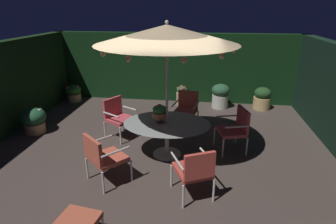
% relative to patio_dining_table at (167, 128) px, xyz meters
% --- Properties ---
extents(ground_plane, '(8.16, 7.92, 0.02)m').
position_rel_patio_dining_table_xyz_m(ground_plane, '(-0.23, -0.02, -0.64)').
color(ground_plane, '#483B36').
extents(hedge_backdrop_rear, '(8.16, 0.30, 2.22)m').
position_rel_patio_dining_table_xyz_m(hedge_backdrop_rear, '(-0.23, 3.79, 0.48)').
color(hedge_backdrop_rear, black).
rests_on(hedge_backdrop_rear, ground_plane).
extents(patio_dining_table, '(1.81, 1.41, 0.75)m').
position_rel_patio_dining_table_xyz_m(patio_dining_table, '(0.00, 0.00, 0.00)').
color(patio_dining_table, beige).
rests_on(patio_dining_table, ground_plane).
extents(patio_umbrella, '(2.71, 2.71, 2.77)m').
position_rel_patio_dining_table_xyz_m(patio_umbrella, '(0.00, 0.00, 1.89)').
color(patio_umbrella, beige).
rests_on(patio_umbrella, ground_plane).
extents(centerpiece_planter, '(0.29, 0.29, 0.39)m').
position_rel_patio_dining_table_xyz_m(centerpiece_planter, '(-0.16, 0.03, 0.34)').
color(centerpiece_planter, '#AA6444').
rests_on(centerpiece_planter, patio_dining_table).
extents(patio_chair_north, '(0.71, 0.76, 0.97)m').
position_rel_patio_dining_table_xyz_m(patio_chair_north, '(1.45, 0.42, -0.07)').
color(patio_chair_north, silver).
rests_on(patio_chair_north, ground_plane).
extents(patio_chair_northeast, '(0.68, 0.69, 0.96)m').
position_rel_patio_dining_table_xyz_m(patio_chair_northeast, '(0.30, 1.47, -0.06)').
color(patio_chair_northeast, silver).
rests_on(patio_chair_northeast, ground_plane).
extents(patio_chair_east, '(0.79, 0.80, 0.95)m').
position_rel_patio_dining_table_xyz_m(patio_chair_east, '(-1.30, 0.75, -0.07)').
color(patio_chair_east, silver).
rests_on(patio_chair_east, ground_plane).
extents(patio_chair_southeast, '(0.86, 0.86, 0.93)m').
position_rel_patio_dining_table_xyz_m(patio_chair_southeast, '(-0.99, -1.14, -0.08)').
color(patio_chair_southeast, silver).
rests_on(patio_chair_southeast, ground_plane).
extents(patio_chair_south, '(0.77, 0.80, 0.93)m').
position_rel_patio_dining_table_xyz_m(patio_chair_south, '(0.64, -1.36, -0.08)').
color(patio_chair_south, beige).
rests_on(patio_chair_south, ground_plane).
extents(ottoman_footrest, '(0.56, 0.45, 0.43)m').
position_rel_patio_dining_table_xyz_m(ottoman_footrest, '(-0.82, -2.52, -0.26)').
color(ottoman_footrest, beige).
rests_on(ottoman_footrest, ground_plane).
extents(potted_plant_right_near, '(0.49, 0.49, 0.57)m').
position_rel_patio_dining_table_xyz_m(potted_plant_right_near, '(-3.58, 3.15, -0.33)').
color(potted_plant_right_near, tan).
rests_on(potted_plant_right_near, ground_plane).
extents(potted_plant_left_far, '(0.55, 0.55, 0.76)m').
position_rel_patio_dining_table_xyz_m(potted_plant_left_far, '(1.25, 3.18, -0.23)').
color(potted_plant_left_far, beige).
rests_on(potted_plant_left_far, ground_plane).
extents(potted_plant_back_center, '(0.52, 0.52, 0.69)m').
position_rel_patio_dining_table_xyz_m(potted_plant_back_center, '(2.53, 3.23, -0.28)').
color(potted_plant_back_center, tan).
rests_on(potted_plant_back_center, ground_plane).
extents(potted_plant_left_near, '(0.62, 0.62, 0.65)m').
position_rel_patio_dining_table_xyz_m(potted_plant_left_near, '(-3.46, 0.67, -0.28)').
color(potted_plant_left_near, tan).
rests_on(potted_plant_left_near, ground_plane).
extents(potted_plant_front_corner, '(0.37, 0.37, 0.63)m').
position_rel_patio_dining_table_xyz_m(potted_plant_front_corner, '(0.03, 3.30, -0.31)').
color(potted_plant_front_corner, tan).
rests_on(potted_plant_front_corner, ground_plane).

